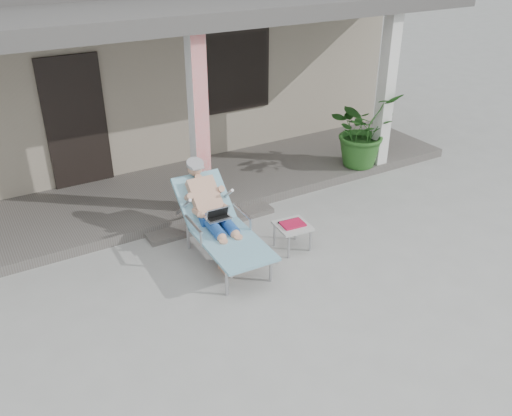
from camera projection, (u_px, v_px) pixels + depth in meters
ground at (279, 289)px, 6.68m from camera, size 60.00×60.00×0.00m
house at (106, 54)px, 10.84m from camera, size 10.40×5.40×3.30m
porch_deck at (181, 191)px, 8.93m from camera, size 10.00×2.00×0.15m
porch_overhang at (170, 20)px, 7.62m from camera, size 10.00×2.30×2.85m
porch_step at (212, 223)px, 8.07m from camera, size 2.00×0.30×0.07m
lounger at (216, 204)px, 7.05m from camera, size 0.77×1.91×1.22m
side_table at (293, 227)px, 7.35m from camera, size 0.48×0.48×0.40m
potted_palm at (362, 130)px, 9.44m from camera, size 1.32×1.20×1.30m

